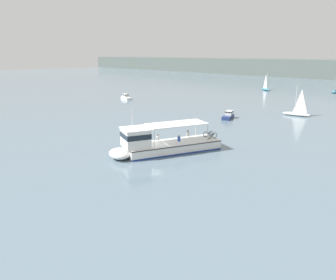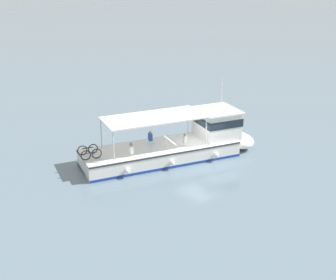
{
  "view_description": "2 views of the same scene",
  "coord_description": "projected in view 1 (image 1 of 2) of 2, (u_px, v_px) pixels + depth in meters",
  "views": [
    {
      "loc": [
        25.93,
        -22.21,
        10.78
      ],
      "look_at": [
        1.58,
        1.62,
        1.4
      ],
      "focal_mm": 33.79,
      "sensor_mm": 36.0,
      "label": 1
    },
    {
      "loc": [
        -19.3,
        21.86,
        12.43
      ],
      "look_at": [
        1.58,
        1.62,
        1.4
      ],
      "focal_mm": 48.58,
      "sensor_mm": 36.0,
      "label": 2
    }
  ],
  "objects": [
    {
      "name": "ferry_main",
      "position": [
        160.0,
        144.0,
        35.04
      ],
      "size": [
        7.29,
        12.99,
        5.32
      ],
      "color": "white",
      "rests_on": "ground"
    },
    {
      "name": "sailboat_far_left",
      "position": [
        297.0,
        113.0,
        56.28
      ],
      "size": [
        4.97,
        2.21,
        5.4
      ],
      "color": "white",
      "rests_on": "ground"
    },
    {
      "name": "sailboat_off_bow",
      "position": [
        335.0,
        91.0,
        89.34
      ],
      "size": [
        2.66,
        5.0,
        5.4
      ],
      "color": "teal",
      "rests_on": "ground"
    },
    {
      "name": "ground_plane",
      "position": [
        148.0,
        152.0,
        35.7
      ],
      "size": [
        400.0,
        400.0,
        0.0
      ],
      "primitive_type": "plane",
      "color": "slate"
    },
    {
      "name": "motorboat_horizon_west",
      "position": [
        228.0,
        115.0,
        53.95
      ],
      "size": [
        2.49,
        3.83,
        1.26
      ],
      "color": "navy",
      "rests_on": "ground"
    },
    {
      "name": "motorboat_near_port",
      "position": [
        126.0,
        97.0,
        76.18
      ],
      "size": [
        3.79,
        2.03,
        1.26
      ],
      "color": "white",
      "rests_on": "ground"
    },
    {
      "name": "sailboat_near_starboard",
      "position": [
        266.0,
        88.0,
        94.97
      ],
      "size": [
        4.71,
        3.95,
        5.4
      ],
      "color": "teal",
      "rests_on": "ground"
    }
  ]
}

